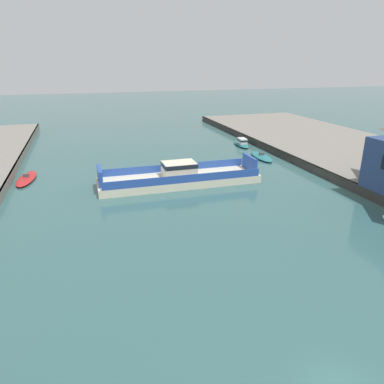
# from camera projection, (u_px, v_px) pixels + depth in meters

# --- Properties ---
(chain_ferry) EXTENTS (23.06, 6.04, 3.30)m
(chain_ferry) POSITION_uv_depth(u_px,v_px,m) (179.00, 177.00, 51.91)
(chain_ferry) COLOR beige
(chain_ferry) RESTS_ON ground
(moored_boat_near_right) EXTENTS (3.28, 8.32, 1.02)m
(moored_boat_near_right) POSITION_uv_depth(u_px,v_px,m) (262.00, 156.00, 66.13)
(moored_boat_near_right) COLOR #237075
(moored_boat_near_right) RESTS_ON ground
(moored_boat_mid_right) EXTENTS (3.19, 8.11, 1.01)m
(moored_boat_mid_right) POSITION_uv_depth(u_px,v_px,m) (26.00, 179.00, 53.73)
(moored_boat_mid_right) COLOR red
(moored_boat_mid_right) RESTS_ON ground
(moored_boat_far_left) EXTENTS (2.70, 7.03, 1.68)m
(moored_boat_far_left) POSITION_uv_depth(u_px,v_px,m) (242.00, 143.00, 75.16)
(moored_boat_far_left) COLOR #237075
(moored_boat_far_left) RESTS_ON ground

